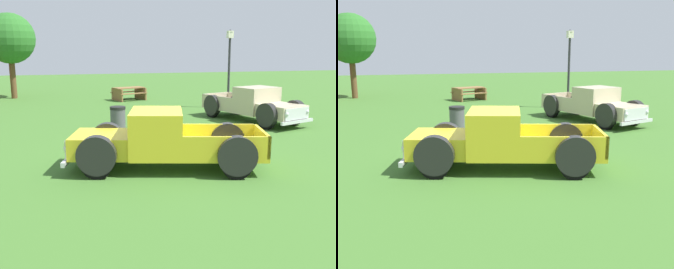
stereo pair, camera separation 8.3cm
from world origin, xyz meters
The scene contains 7 objects.
ground_plane centered at (0.00, 0.00, 0.00)m, with size 80.00×80.00×0.00m, color #3D6B28.
pickup_truck_foreground centered at (-0.59, -0.71, 0.73)m, with size 5.26×3.07×1.52m.
pickup_truck_behind_left centered at (5.16, 4.54, 0.71)m, with size 3.16×5.16×1.49m.
lamp_post_near centered at (5.67, 8.66, 2.11)m, with size 0.36×0.36×4.03m.
picnic_table centered at (1.19, 13.31, 0.49)m, with size 2.17×1.96×0.78m.
trash_can centered at (-0.82, 4.17, 0.48)m, with size 0.59×0.59×0.95m.
oak_tree_east centered at (-5.68, 16.10, 3.67)m, with size 3.08×3.08×5.23m.
Camera 1 is at (-2.83, -10.14, 3.03)m, focal length 41.46 mm.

